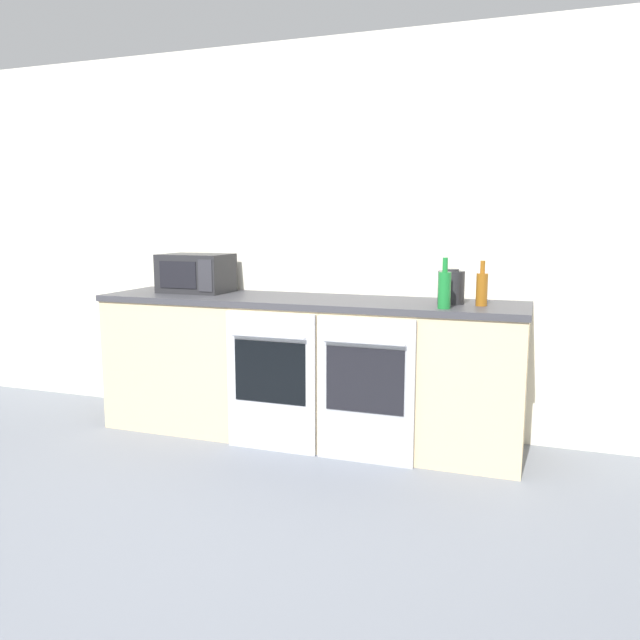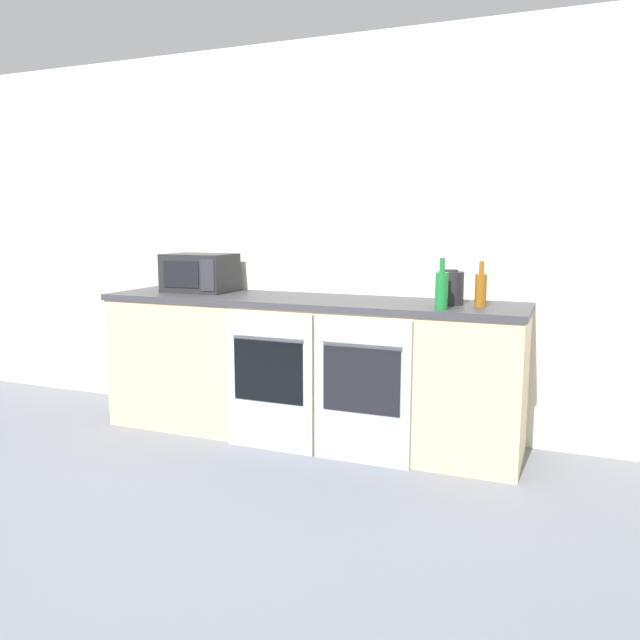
{
  "view_description": "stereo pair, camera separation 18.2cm",
  "coord_description": "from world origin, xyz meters",
  "px_view_note": "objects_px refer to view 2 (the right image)",
  "views": [
    {
      "loc": [
        1.41,
        -2.06,
        1.4
      ],
      "look_at": [
        0.1,
        1.67,
        0.78
      ],
      "focal_mm": 35.0,
      "sensor_mm": 36.0,
      "label": 1
    },
    {
      "loc": [
        1.58,
        -1.99,
        1.4
      ],
      "look_at": [
        0.1,
        1.67,
        0.78
      ],
      "focal_mm": 35.0,
      "sensor_mm": 36.0,
      "label": 2
    }
  ],
  "objects_px": {
    "bottle_green": "(442,289)",
    "kettle": "(450,288)",
    "oven_left": "(269,381)",
    "oven_right": "(362,391)",
    "microwave": "(200,273)",
    "bottle_amber": "(481,289)"
  },
  "relations": [
    {
      "from": "oven_left",
      "to": "kettle",
      "type": "xyz_separation_m",
      "value": [
        1.03,
        0.35,
        0.58
      ]
    },
    {
      "from": "microwave",
      "to": "bottle_green",
      "type": "relative_size",
      "value": 1.62
    },
    {
      "from": "bottle_green",
      "to": "kettle",
      "type": "xyz_separation_m",
      "value": [
        0.01,
        0.23,
        -0.01
      ]
    },
    {
      "from": "microwave",
      "to": "oven_right",
      "type": "bearing_deg",
      "value": -16.77
    },
    {
      "from": "microwave",
      "to": "kettle",
      "type": "bearing_deg",
      "value": -1.8
    },
    {
      "from": "oven_left",
      "to": "bottle_green",
      "type": "bearing_deg",
      "value": 6.34
    },
    {
      "from": "oven_left",
      "to": "oven_right",
      "type": "height_order",
      "value": "same"
    },
    {
      "from": "oven_left",
      "to": "microwave",
      "type": "distance_m",
      "value": 1.04
    },
    {
      "from": "bottle_green",
      "to": "oven_left",
      "type": "bearing_deg",
      "value": -173.66
    },
    {
      "from": "bottle_amber",
      "to": "microwave",
      "type": "bearing_deg",
      "value": 177.21
    },
    {
      "from": "oven_right",
      "to": "kettle",
      "type": "distance_m",
      "value": 0.8
    },
    {
      "from": "bottle_green",
      "to": "kettle",
      "type": "distance_m",
      "value": 0.23
    },
    {
      "from": "oven_right",
      "to": "bottle_green",
      "type": "relative_size",
      "value": 3.01
    },
    {
      "from": "oven_left",
      "to": "microwave",
      "type": "xyz_separation_m",
      "value": [
        -0.74,
        0.4,
        0.61
      ]
    },
    {
      "from": "microwave",
      "to": "bottle_green",
      "type": "height_order",
      "value": "bottle_green"
    },
    {
      "from": "oven_right",
      "to": "bottle_amber",
      "type": "xyz_separation_m",
      "value": [
        0.61,
        0.31,
        0.59
      ]
    },
    {
      "from": "oven_left",
      "to": "oven_right",
      "type": "xyz_separation_m",
      "value": [
        0.6,
        0.0,
        0.0
      ]
    },
    {
      "from": "oven_right",
      "to": "oven_left",
      "type": "bearing_deg",
      "value": 180.0
    },
    {
      "from": "bottle_green",
      "to": "kettle",
      "type": "height_order",
      "value": "bottle_green"
    },
    {
      "from": "oven_left",
      "to": "oven_right",
      "type": "distance_m",
      "value": 0.6
    },
    {
      "from": "oven_right",
      "to": "kettle",
      "type": "height_order",
      "value": "kettle"
    },
    {
      "from": "microwave",
      "to": "bottle_amber",
      "type": "height_order",
      "value": "microwave"
    }
  ]
}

